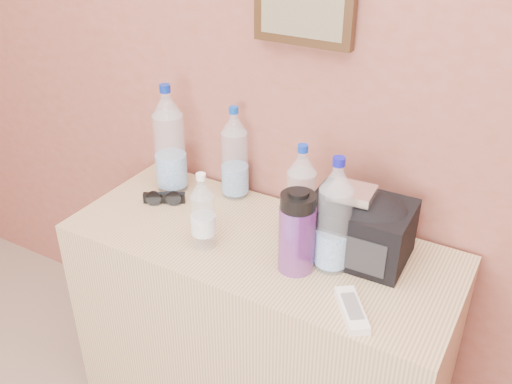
% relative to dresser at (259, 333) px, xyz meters
% --- Properties ---
extents(dresser, '(1.19, 0.50, 0.74)m').
position_rel_dresser_xyz_m(dresser, '(0.00, 0.00, 0.00)').
color(dresser, '#A77A47').
rests_on(dresser, ground).
extents(pet_large_a, '(0.10, 0.10, 0.38)m').
position_rel_dresser_xyz_m(pet_large_a, '(-0.42, 0.13, 0.54)').
color(pet_large_a, silver).
rests_on(pet_large_a, dresser).
extents(pet_large_b, '(0.09, 0.09, 0.32)m').
position_rel_dresser_xyz_m(pet_large_b, '(-0.21, 0.20, 0.51)').
color(pet_large_b, white).
rests_on(pet_large_b, dresser).
extents(pet_large_c, '(0.08, 0.08, 0.31)m').
position_rel_dresser_xyz_m(pet_large_c, '(0.10, 0.07, 0.51)').
color(pet_large_c, silver).
rests_on(pet_large_c, dresser).
extents(pet_large_d, '(0.09, 0.09, 0.34)m').
position_rel_dresser_xyz_m(pet_large_d, '(0.23, -0.01, 0.52)').
color(pet_large_d, '#ABC5D2').
rests_on(pet_large_d, dresser).
extents(pet_small, '(0.07, 0.07, 0.24)m').
position_rel_dresser_xyz_m(pet_small, '(-0.13, -0.10, 0.48)').
color(pet_small, silver).
rests_on(pet_small, dresser).
extents(nalgene_bottle, '(0.10, 0.10, 0.25)m').
position_rel_dresser_xyz_m(nalgene_bottle, '(0.15, -0.06, 0.49)').
color(nalgene_bottle, purple).
rests_on(nalgene_bottle, dresser).
extents(sunglasses, '(0.15, 0.11, 0.04)m').
position_rel_dresser_xyz_m(sunglasses, '(-0.38, 0.04, 0.39)').
color(sunglasses, black).
rests_on(sunglasses, dresser).
extents(ac_remote, '(0.14, 0.16, 0.02)m').
position_rel_dresser_xyz_m(ac_remote, '(0.36, -0.16, 0.38)').
color(ac_remote, silver).
rests_on(ac_remote, dresser).
extents(toiletry_bag, '(0.29, 0.21, 0.19)m').
position_rel_dresser_xyz_m(toiletry_bag, '(0.28, 0.08, 0.47)').
color(toiletry_bag, black).
rests_on(toiletry_bag, dresser).
extents(foil_packet, '(0.13, 0.11, 0.02)m').
position_rel_dresser_xyz_m(foil_packet, '(0.25, 0.07, 0.58)').
color(foil_packet, silver).
rests_on(foil_packet, toiletry_bag).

